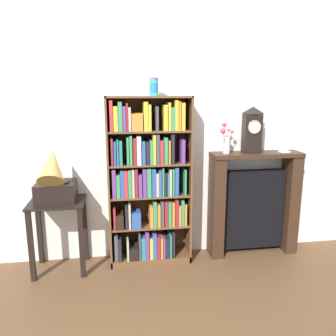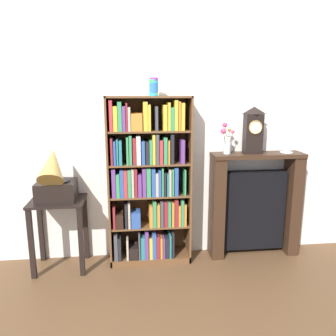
# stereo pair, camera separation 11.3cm
# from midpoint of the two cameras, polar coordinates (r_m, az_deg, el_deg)

# --- Properties ---
(ground_plane) EXTENTS (7.29, 6.40, 0.02)m
(ground_plane) POSITION_cam_midpoint_polar(r_m,az_deg,el_deg) (3.49, -3.80, -16.03)
(ground_plane) COLOR brown
(wall_back) EXTENTS (4.29, 0.08, 2.60)m
(wall_back) POSITION_cam_midpoint_polar(r_m,az_deg,el_deg) (3.37, -2.67, 6.41)
(wall_back) COLOR silver
(wall_back) RESTS_ON ground
(bookshelf) EXTENTS (0.79, 0.28, 1.64)m
(bookshelf) POSITION_cam_midpoint_polar(r_m,az_deg,el_deg) (3.27, -4.34, -2.81)
(bookshelf) COLOR brown
(bookshelf) RESTS_ON ground
(cup_stack) EXTENTS (0.08, 0.08, 0.16)m
(cup_stack) POSITION_cam_midpoint_polar(r_m,az_deg,el_deg) (3.12, -3.48, 13.57)
(cup_stack) COLOR #28B2B7
(cup_stack) RESTS_ON bookshelf
(side_table_left) EXTENTS (0.50, 0.40, 0.69)m
(side_table_left) POSITION_cam_midpoint_polar(r_m,az_deg,el_deg) (3.36, -19.01, -8.50)
(side_table_left) COLOR black
(side_table_left) RESTS_ON ground
(gramophone) EXTENTS (0.35, 0.45, 0.56)m
(gramophone) POSITION_cam_midpoint_polar(r_m,az_deg,el_deg) (3.19, -19.70, -1.89)
(gramophone) COLOR black
(gramophone) RESTS_ON side_table_left
(fireplace_mantel) EXTENTS (0.92, 0.26, 1.08)m
(fireplace_mantel) POSITION_cam_midpoint_polar(r_m,az_deg,el_deg) (3.63, 13.31, -5.94)
(fireplace_mantel) COLOR #382316
(fireplace_mantel) RESTS_ON ground
(mantel_clock) EXTENTS (0.17, 0.12, 0.46)m
(mantel_clock) POSITION_cam_midpoint_polar(r_m,az_deg,el_deg) (3.42, 13.13, 6.31)
(mantel_clock) COLOR black
(mantel_clock) RESTS_ON fireplace_mantel
(flower_vase) EXTENTS (0.15, 0.12, 0.31)m
(flower_vase) POSITION_cam_midpoint_polar(r_m,az_deg,el_deg) (3.34, 8.87, 4.58)
(flower_vase) COLOR silver
(flower_vase) RESTS_ON fireplace_mantel
(teacup_with_saucer) EXTENTS (0.13, 0.13, 0.06)m
(teacup_with_saucer) POSITION_cam_midpoint_polar(r_m,az_deg,el_deg) (3.60, 18.30, 3.05)
(teacup_with_saucer) COLOR white
(teacup_with_saucer) RESTS_ON fireplace_mantel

